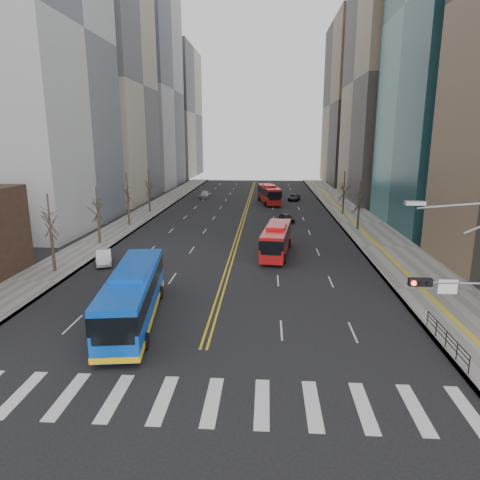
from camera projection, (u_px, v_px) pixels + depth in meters
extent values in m
plane|color=black|center=(188.00, 400.00, 20.40)|extent=(220.00, 220.00, 0.00)
cube|color=slate|center=(361.00, 223.00, 62.98)|extent=(7.00, 130.00, 0.15)
cube|color=slate|center=(135.00, 220.00, 65.09)|extent=(5.00, 130.00, 0.15)
cube|color=silver|center=(21.00, 394.00, 20.91)|extent=(0.70, 4.00, 0.01)
cube|color=silver|center=(68.00, 396.00, 20.77)|extent=(0.70, 4.00, 0.01)
cube|color=silver|center=(115.00, 397.00, 20.62)|extent=(0.70, 4.00, 0.01)
cube|color=silver|center=(163.00, 399.00, 20.47)|extent=(0.70, 4.00, 0.01)
cube|color=silver|center=(212.00, 401.00, 20.33)|extent=(0.70, 4.00, 0.01)
cube|color=silver|center=(262.00, 403.00, 20.18)|extent=(0.70, 4.00, 0.01)
cube|color=silver|center=(312.00, 405.00, 20.03)|extent=(0.70, 4.00, 0.01)
cube|color=silver|center=(364.00, 407.00, 19.89)|extent=(0.70, 4.00, 0.01)
cube|color=silver|center=(415.00, 409.00, 19.74)|extent=(0.70, 4.00, 0.01)
cube|color=silver|center=(468.00, 411.00, 19.59)|extent=(0.70, 4.00, 0.01)
cube|color=gold|center=(245.00, 211.00, 73.80)|extent=(0.15, 100.00, 0.01)
cube|color=gold|center=(247.00, 211.00, 73.78)|extent=(0.15, 100.00, 0.01)
cube|color=gray|center=(1.00, 28.00, 55.12)|extent=(22.00, 24.00, 52.00)
cube|color=gray|center=(87.00, 85.00, 81.29)|extent=(22.00, 22.00, 44.00)
cube|color=gray|center=(134.00, 90.00, 106.98)|extent=(20.00, 26.00, 48.00)
cube|color=gray|center=(406.00, 81.00, 82.13)|extent=(20.00, 26.00, 46.00)
cube|color=gray|center=(168.00, 114.00, 138.91)|extent=(18.00, 30.00, 40.00)
cube|color=brown|center=(364.00, 104.00, 113.72)|extent=(18.00, 30.00, 42.00)
cylinder|color=slate|center=(462.00, 283.00, 20.26)|extent=(4.50, 0.12, 0.12)
cube|color=black|center=(420.00, 282.00, 20.38)|extent=(1.10, 0.28, 0.38)
cylinder|color=#FF190C|center=(414.00, 283.00, 20.25)|extent=(0.24, 0.08, 0.24)
cylinder|color=black|center=(421.00, 283.00, 20.23)|extent=(0.24, 0.08, 0.24)
cylinder|color=black|center=(429.00, 283.00, 20.21)|extent=(0.24, 0.08, 0.24)
cube|color=white|center=(448.00, 287.00, 20.35)|extent=(0.90, 0.06, 0.70)
cube|color=#999993|center=(415.00, 203.00, 19.54)|extent=(0.90, 0.35, 0.18)
cube|color=black|center=(447.00, 331.00, 25.07)|extent=(0.04, 6.00, 0.04)
cylinder|color=black|center=(469.00, 365.00, 22.27)|extent=(0.06, 0.06, 1.00)
cylinder|color=black|center=(457.00, 352.00, 23.73)|extent=(0.06, 0.06, 1.00)
cylinder|color=black|center=(446.00, 339.00, 25.19)|extent=(0.06, 0.06, 1.00)
cylinder|color=black|center=(436.00, 328.00, 26.64)|extent=(0.06, 0.06, 1.00)
cylinder|color=black|center=(427.00, 318.00, 28.10)|extent=(0.06, 0.06, 1.00)
cylinder|color=#2D221B|center=(53.00, 252.00, 39.39)|extent=(0.28, 0.28, 3.90)
cylinder|color=#2D221B|center=(99.00, 229.00, 50.10)|extent=(0.28, 0.28, 3.60)
cylinder|color=#2D221B|center=(129.00, 212.00, 60.73)|extent=(0.28, 0.28, 4.00)
cylinder|color=#2D221B|center=(150.00, 201.00, 71.43)|extent=(0.28, 0.28, 3.80)
cylinder|color=#2D221B|center=(358.00, 217.00, 57.83)|extent=(0.28, 0.28, 3.50)
cylinder|color=#2D221B|center=(343.00, 203.00, 69.45)|extent=(0.28, 0.28, 3.75)
cube|color=blue|center=(133.00, 295.00, 28.85)|extent=(4.43, 13.09, 3.08)
cube|color=black|center=(133.00, 287.00, 28.72)|extent=(4.49, 13.12, 1.10)
cube|color=blue|center=(132.00, 272.00, 28.47)|extent=(2.74, 4.75, 0.40)
cube|color=yellow|center=(134.00, 313.00, 29.16)|extent=(4.49, 13.12, 0.35)
cylinder|color=black|center=(100.00, 343.00, 25.09)|extent=(0.44, 1.03, 1.00)
cylinder|color=black|center=(146.00, 341.00, 25.29)|extent=(0.44, 1.03, 1.00)
cylinder|color=black|center=(126.00, 293.00, 33.07)|extent=(0.44, 1.03, 1.00)
cylinder|color=black|center=(161.00, 292.00, 33.26)|extent=(0.44, 1.03, 1.00)
cube|color=red|center=(276.00, 239.00, 45.60)|extent=(3.53, 10.47, 2.64)
cube|color=black|center=(276.00, 235.00, 45.48)|extent=(3.59, 10.50, 0.96)
cube|color=red|center=(277.00, 226.00, 45.27)|extent=(2.28, 3.79, 0.40)
cylinder|color=black|center=(261.00, 258.00, 42.94)|extent=(0.42, 1.03, 1.00)
cylinder|color=black|center=(285.00, 259.00, 42.52)|extent=(0.42, 1.03, 1.00)
cylinder|color=black|center=(269.00, 242.00, 49.22)|extent=(0.42, 1.03, 1.00)
cylinder|color=black|center=(289.00, 243.00, 48.81)|extent=(0.42, 1.03, 1.00)
cube|color=red|center=(269.00, 194.00, 81.64)|extent=(4.59, 11.52, 2.92)
cube|color=black|center=(269.00, 191.00, 81.51)|extent=(4.66, 11.55, 1.05)
cube|color=red|center=(269.00, 186.00, 81.28)|extent=(2.74, 4.25, 0.40)
cylinder|color=black|center=(266.00, 204.00, 78.32)|extent=(0.48, 1.04, 1.00)
cylinder|color=black|center=(279.00, 203.00, 78.62)|extent=(0.48, 1.04, 1.00)
cylinder|color=black|center=(259.00, 198.00, 85.27)|extent=(0.48, 1.04, 1.00)
cylinder|color=black|center=(272.00, 198.00, 85.57)|extent=(0.48, 1.04, 1.00)
imported|color=white|center=(104.00, 257.00, 42.45)|extent=(2.84, 4.37, 1.36)
imported|color=black|center=(287.00, 218.00, 63.76)|extent=(2.58, 3.91, 1.24)
imported|color=#98989D|center=(205.00, 195.00, 89.27)|extent=(2.41, 4.89, 1.37)
imported|color=black|center=(294.00, 197.00, 85.88)|extent=(2.91, 4.85, 1.26)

